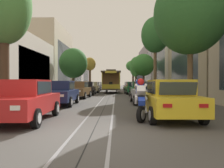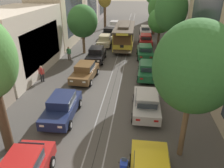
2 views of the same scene
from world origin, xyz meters
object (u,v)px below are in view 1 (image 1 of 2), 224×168
object	(u,v)px
parked_car_white_sixth_right	(129,86)
pedestrian_on_right_pavement	(34,89)
parked_car_yellow_near_right	(169,99)
parked_car_brown_mid_left	(78,90)
parked_car_red_fifth_right	(131,87)
street_tree_kerb_right_near	(190,14)
parked_car_navy_second_left	(60,93)
parked_car_silver_far_left	(99,86)
cable_car_trolley	(111,81)
street_tree_kerb_right_mid	(143,65)
parked_car_red_near_left	(25,100)
parked_car_beige_fifth_left	(93,87)
pedestrian_crossing_far	(59,87)
parked_car_black_fourth_left	(87,88)
parked_car_green_fourth_right	(133,88)
street_tree_kerb_left_near	(4,7)
motorcycle_with_rider	(141,97)
parked_car_green_mid_right	(140,89)
parked_car_black_sixth_left	(95,86)
parked_car_silver_second_right	(146,92)
pedestrian_on_left_pavement	(155,87)
street_tree_kerb_right_second	(155,35)
street_tree_kerb_right_fourth	(136,67)
street_tree_kerb_left_second	(73,63)
street_tree_kerb_right_far	(133,66)

from	to	relation	value
parked_car_white_sixth_right	pedestrian_on_right_pavement	xyz separation A→B (m)	(-9.79, -20.81, 0.08)
parked_car_yellow_near_right	parked_car_brown_mid_left	bearing A→B (deg)	116.34
parked_car_red_fifth_right	street_tree_kerb_right_near	xyz separation A→B (m)	(1.55, -22.29, 4.25)
parked_car_navy_second_left	parked_car_silver_far_left	bearing A→B (deg)	89.79
cable_car_trolley	street_tree_kerb_right_mid	bearing A→B (deg)	-18.13
parked_car_red_near_left	pedestrian_on_right_pavement	world-z (taller)	parked_car_red_near_left
street_tree_kerb_right_near	cable_car_trolley	size ratio (longest dim) A/B	0.79
parked_car_beige_fifth_left	pedestrian_crossing_far	bearing A→B (deg)	-115.51
cable_car_trolley	pedestrian_crossing_far	bearing A→B (deg)	-132.38
cable_car_trolley	parked_car_black_fourth_left	bearing A→B (deg)	-113.91
parked_car_green_fourth_right	pedestrian_on_right_pavement	world-z (taller)	parked_car_green_fourth_right
parked_car_white_sixth_right	street_tree_kerb_left_near	xyz separation A→B (m)	(-7.92, -29.66, 4.40)
parked_car_black_fourth_left	street_tree_kerb_right_mid	distance (m)	9.42
street_tree_kerb_left_near	parked_car_red_near_left	bearing A→B (deg)	-49.21
parked_car_black_fourth_left	motorcycle_with_rider	bearing A→B (deg)	-75.63
parked_car_green_mid_right	pedestrian_crossing_far	distance (m)	9.93
parked_car_black_sixth_left	street_tree_kerb_right_mid	size ratio (longest dim) A/B	0.80
parked_car_navy_second_left	pedestrian_on_right_pavement	size ratio (longest dim) A/B	2.82
pedestrian_on_right_pavement	parked_car_red_fifth_right	bearing A→B (deg)	55.52
parked_car_green_mid_right	parked_car_white_sixth_right	xyz separation A→B (m)	(0.00, 18.62, 0.00)
parked_car_silver_second_right	parked_car_navy_second_left	bearing A→B (deg)	-167.75
parked_car_silver_far_left	parked_car_red_fifth_right	xyz separation A→B (m)	(5.84, -10.69, 0.00)
parked_car_beige_fifth_left	street_tree_kerb_left_near	size ratio (longest dim) A/B	0.60
parked_car_red_near_left	pedestrian_on_left_pavement	xyz separation A→B (m)	(8.13, 17.64, 0.13)
parked_car_white_sixth_right	street_tree_kerb_right_second	size ratio (longest dim) A/B	0.54
parked_car_green_mid_right	street_tree_kerb_right_fourth	bearing A→B (deg)	85.76
parked_car_silver_far_left	motorcycle_with_rider	xyz separation A→B (m)	(4.48, -35.94, 0.12)
street_tree_kerb_left_second	parked_car_white_sixth_right	bearing A→B (deg)	55.27
street_tree_kerb_right_far	parked_car_navy_second_left	bearing A→B (deg)	-101.65
street_tree_kerb_left_second	motorcycle_with_rider	bearing A→B (deg)	-71.87
street_tree_kerb_right_second	street_tree_kerb_right_far	size ratio (longest dim) A/B	1.21
parked_car_silver_far_left	parked_car_yellow_near_right	bearing A→B (deg)	-80.90
pedestrian_on_right_pavement	street_tree_kerb_right_second	bearing A→B (deg)	12.53
parked_car_red_fifth_right	pedestrian_crossing_far	world-z (taller)	pedestrian_crossing_far
parked_car_beige_fifth_left	parked_car_green_fourth_right	world-z (taller)	same
street_tree_kerb_right_fourth	pedestrian_on_right_pavement	distance (m)	24.72
parked_car_red_fifth_right	street_tree_kerb_left_near	distance (m)	24.74
parked_car_red_near_left	parked_car_silver_far_left	bearing A→B (deg)	90.02
parked_car_white_sixth_right	street_tree_kerb_right_far	world-z (taller)	street_tree_kerb_right_far
street_tree_kerb_right_second	parked_car_green_fourth_right	bearing A→B (deg)	107.33
parked_car_red_near_left	cable_car_trolley	xyz separation A→B (m)	(2.82, 24.02, 0.86)
parked_car_brown_mid_left	pedestrian_crossing_far	bearing A→B (deg)	121.39
parked_car_navy_second_left	street_tree_kerb_right_near	size ratio (longest dim) A/B	0.61
parked_car_brown_mid_left	parked_car_green_fourth_right	world-z (taller)	same
parked_car_yellow_near_right	motorcycle_with_rider	xyz separation A→B (m)	(-1.20, -0.45, 0.12)
street_tree_kerb_left_near	cable_car_trolley	world-z (taller)	street_tree_kerb_left_near
parked_car_red_fifth_right	street_tree_kerb_right_far	bearing A→B (deg)	84.45
street_tree_kerb_left_near	motorcycle_with_rider	bearing A→B (deg)	-18.74
parked_car_white_sixth_right	parked_car_brown_mid_left	bearing A→B (deg)	-106.65
parked_car_green_fourth_right	street_tree_kerb_right_second	size ratio (longest dim) A/B	0.54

